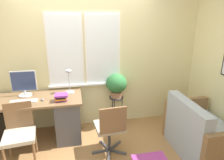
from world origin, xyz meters
TOP-DOWN VIEW (x-y plane):
  - ground_plane at (0.00, 0.00)m, footprint 14.00×14.00m
  - wall_back_with_window at (-0.00, 0.78)m, footprint 9.00×0.12m
  - wall_right_with_picture at (2.18, -0.00)m, footprint 0.08×9.00m
  - desk at (-1.01, 0.35)m, footprint 1.80×0.70m
  - monitor at (-1.04, 0.53)m, footprint 0.40×0.22m
  - keyboard at (-1.01, 0.25)m, footprint 0.41×0.12m
  - mouse at (-0.73, 0.25)m, footprint 0.04×0.07m
  - desk_lamp at (-0.30, 0.52)m, footprint 0.16×0.16m
  - book_stack at (-0.44, 0.18)m, footprint 0.21×0.17m
  - desk_chair_wooden at (-1.03, -0.13)m, footprint 0.48×0.48m
  - office_chair_swivel at (0.28, -0.25)m, footprint 0.54×0.55m
  - couch_loveseat at (1.65, -0.47)m, footprint 0.78×1.17m
  - plant_stand at (0.56, 0.63)m, footprint 0.27×0.27m
  - potted_plant at (0.56, 0.63)m, footprint 0.39×0.39m

SIDE VIEW (x-z plane):
  - ground_plane at x=0.00m, z-range 0.00..0.00m
  - couch_loveseat at x=1.65m, z-range -0.13..0.75m
  - desk at x=-1.01m, z-range 0.02..0.80m
  - office_chair_swivel at x=0.28m, z-range 0.04..0.90m
  - desk_chair_wooden at x=-1.03m, z-range 0.04..0.92m
  - plant_stand at x=0.56m, z-range 0.22..0.79m
  - keyboard at x=-1.01m, z-range 0.77..0.79m
  - mouse at x=-0.73m, z-range 0.77..0.81m
  - potted_plant at x=0.56m, z-range 0.60..1.06m
  - book_stack at x=-0.44m, z-range 0.78..0.89m
  - monitor at x=-1.04m, z-range 0.77..1.20m
  - desk_lamp at x=-0.30m, z-range 0.83..1.26m
  - wall_right_with_picture at x=2.18m, z-range 0.00..2.70m
  - wall_back_with_window at x=0.00m, z-range 0.00..2.70m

